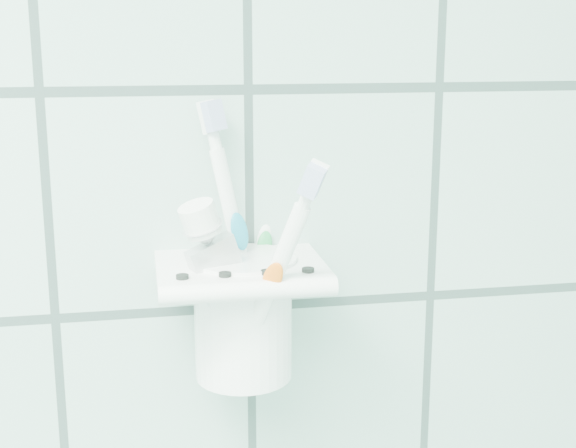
{
  "coord_description": "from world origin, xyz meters",
  "views": [
    {
      "loc": [
        0.58,
        0.53,
        1.49
      ],
      "look_at": [
        0.69,
        1.1,
        1.35
      ],
      "focal_mm": 50.0,
      "sensor_mm": 36.0,
      "label": 1
    }
  ],
  "objects_px": {
    "toothbrush_blue": "(245,251)",
    "toothbrush_orange": "(233,253)",
    "cup": "(243,312)",
    "toothpaste_tube": "(251,266)",
    "toothbrush_pink": "(264,233)",
    "holder_bracket": "(240,273)"
  },
  "relations": [
    {
      "from": "toothbrush_orange",
      "to": "toothpaste_tube",
      "type": "relative_size",
      "value": 1.23
    },
    {
      "from": "holder_bracket",
      "to": "toothbrush_orange",
      "type": "distance_m",
      "value": 0.02
    },
    {
      "from": "toothbrush_pink",
      "to": "toothbrush_orange",
      "type": "distance_m",
      "value": 0.04
    },
    {
      "from": "toothbrush_blue",
      "to": "toothbrush_orange",
      "type": "relative_size",
      "value": 0.94
    },
    {
      "from": "toothbrush_pink",
      "to": "toothbrush_orange",
      "type": "relative_size",
      "value": 1.12
    },
    {
      "from": "toothbrush_blue",
      "to": "toothbrush_orange",
      "type": "xyz_separation_m",
      "value": [
        -0.01,
        -0.03,
        0.01
      ]
    },
    {
      "from": "toothbrush_pink",
      "to": "toothbrush_blue",
      "type": "relative_size",
      "value": 1.19
    },
    {
      "from": "toothbrush_blue",
      "to": "cup",
      "type": "bearing_deg",
      "value": -108.35
    },
    {
      "from": "cup",
      "to": "toothbrush_orange",
      "type": "relative_size",
      "value": 0.52
    },
    {
      "from": "cup",
      "to": "toothbrush_orange",
      "type": "bearing_deg",
      "value": -120.07
    },
    {
      "from": "holder_bracket",
      "to": "toothbrush_blue",
      "type": "relative_size",
      "value": 0.71
    },
    {
      "from": "toothbrush_orange",
      "to": "toothpaste_tube",
      "type": "distance_m",
      "value": 0.02
    },
    {
      "from": "cup",
      "to": "toothpaste_tube",
      "type": "height_order",
      "value": "toothpaste_tube"
    },
    {
      "from": "toothbrush_blue",
      "to": "toothpaste_tube",
      "type": "xyz_separation_m",
      "value": [
        0.0,
        -0.02,
        -0.01
      ]
    },
    {
      "from": "cup",
      "to": "toothbrush_pink",
      "type": "xyz_separation_m",
      "value": [
        0.02,
        0.0,
        0.07
      ]
    },
    {
      "from": "holder_bracket",
      "to": "cup",
      "type": "height_order",
      "value": "same"
    },
    {
      "from": "toothbrush_blue",
      "to": "toothbrush_orange",
      "type": "bearing_deg",
      "value": -117.04
    },
    {
      "from": "toothbrush_blue",
      "to": "toothpaste_tube",
      "type": "distance_m",
      "value": 0.02
    },
    {
      "from": "toothbrush_pink",
      "to": "toothbrush_blue",
      "type": "height_order",
      "value": "toothbrush_pink"
    },
    {
      "from": "cup",
      "to": "toothbrush_blue",
      "type": "height_order",
      "value": "toothbrush_blue"
    },
    {
      "from": "toothbrush_pink",
      "to": "toothbrush_orange",
      "type": "bearing_deg",
      "value": -175.0
    },
    {
      "from": "cup",
      "to": "toothbrush_blue",
      "type": "relative_size",
      "value": 0.55
    }
  ]
}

